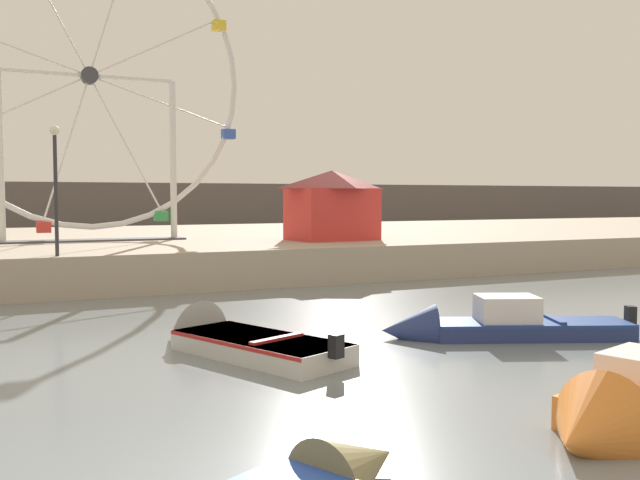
{
  "coord_description": "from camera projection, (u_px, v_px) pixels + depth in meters",
  "views": [
    {
      "loc": [
        -2.74,
        -7.0,
        3.26
      ],
      "look_at": [
        4.94,
        9.45,
        2.14
      ],
      "focal_mm": 39.56,
      "sensor_mm": 36.0,
      "label": 1
    }
  ],
  "objects": [
    {
      "name": "motorboat_navy_blue",
      "position": [
        487.0,
        326.0,
        16.23
      ],
      "size": [
        5.74,
        3.34,
        1.39
      ],
      "rotation": [
        0.0,
        0.0,
        2.75
      ],
      "color": "navy",
      "rests_on": "ground_plane"
    },
    {
      "name": "ferris_wheel_white_frame",
      "position": [
        89.0,
        81.0,
        29.47
      ],
      "size": [
        12.92,
        1.2,
        13.4
      ],
      "color": "silver",
      "rests_on": "quay_promenade"
    },
    {
      "name": "distant_town_skyline",
      "position": [
        30.0,
        210.0,
        55.19
      ],
      "size": [
        140.0,
        3.0,
        4.4
      ],
      "primitive_type": "cube",
      "color": "#564C47",
      "rests_on": "ground_plane"
    },
    {
      "name": "motorboat_pale_grey",
      "position": [
        226.0,
        339.0,
        15.01
      ],
      "size": [
        3.32,
        5.18,
        1.51
      ],
      "rotation": [
        0.0,
        0.0,
        1.96
      ],
      "color": "silver",
      "rests_on": "ground_plane"
    },
    {
      "name": "motorboat_orange_hull",
      "position": [
        639.0,
        405.0,
        9.97
      ],
      "size": [
        5.2,
        2.93,
        1.48
      ],
      "rotation": [
        0.0,
        0.0,
        3.44
      ],
      "color": "orange",
      "rests_on": "ground_plane"
    },
    {
      "name": "promenade_lamp_near",
      "position": [
        55.0,
        172.0,
        22.17
      ],
      "size": [
        0.32,
        0.32,
        4.12
      ],
      "color": "#2D2D33",
      "rests_on": "quay_promenade"
    },
    {
      "name": "quay_promenade",
      "position": [
        57.0,
        252.0,
        32.82
      ],
      "size": [
        110.0,
        23.25,
        1.37
      ],
      "primitive_type": "cube",
      "color": "tan",
      "rests_on": "ground_plane"
    },
    {
      "name": "carnival_booth_red_striped",
      "position": [
        332.0,
        204.0,
        30.67
      ],
      "size": [
        4.12,
        3.09,
        3.03
      ],
      "rotation": [
        0.0,
        0.0,
        0.1
      ],
      "color": "red",
      "rests_on": "quay_promenade"
    }
  ]
}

